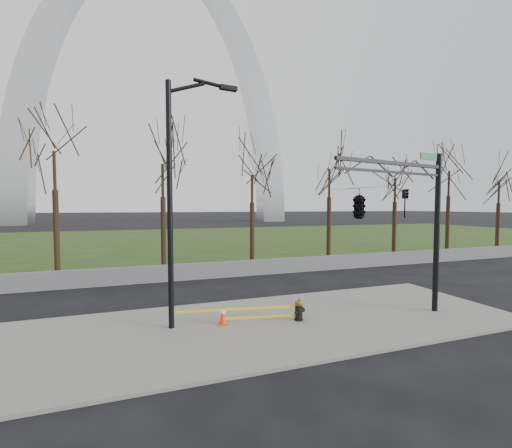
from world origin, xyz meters
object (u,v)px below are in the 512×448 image
object	(u,v)px
traffic_cone	(223,315)
street_light	(177,186)
traffic_signal_mast	(376,203)
fire_hydrant	(299,310)

from	to	relation	value
traffic_cone	street_light	distance (m)	4.53
traffic_cone	street_light	xyz separation A→B (m)	(-1.43, 0.27, 4.30)
traffic_cone	traffic_signal_mast	size ratio (longest dim) A/B	0.10
fire_hydrant	traffic_cone	world-z (taller)	fire_hydrant
fire_hydrant	traffic_cone	size ratio (longest dim) A/B	1.27
traffic_signal_mast	fire_hydrant	bearing A→B (deg)	140.37
traffic_cone	street_light	bearing A→B (deg)	169.25
street_light	traffic_signal_mast	world-z (taller)	street_light
street_light	fire_hydrant	bearing A→B (deg)	-15.91
traffic_cone	traffic_signal_mast	distance (m)	6.28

